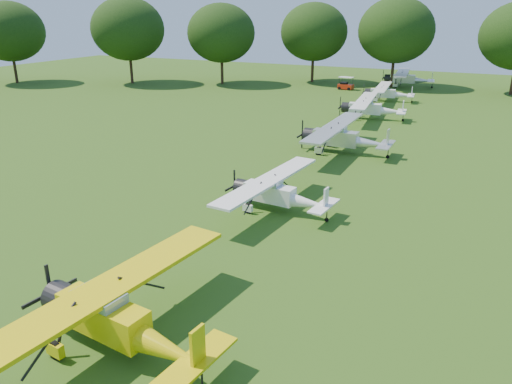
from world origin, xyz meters
TOP-DOWN VIEW (x-y plane):
  - ground at (0.00, 0.00)m, footprint 160.00×160.00m
  - tree_belt at (3.57, 0.16)m, footprint 137.36×130.27m
  - aircraft_2 at (1.57, -10.52)m, footprint 7.60×12.08m
  - aircraft_3 at (1.53, 3.66)m, footprint 6.48×10.32m
  - aircraft_4 at (1.47, 17.48)m, footprint 7.64×12.13m
  - aircraft_5 at (0.41, 31.76)m, footprint 7.09×11.29m
  - aircraft_6 at (-0.21, 43.60)m, footprint 6.44×10.26m
  - aircraft_7 at (-0.05, 57.37)m, footprint 7.65×12.16m
  - golf_cart at (-7.65, 50.93)m, footprint 2.26×1.55m

SIDE VIEW (x-z plane):
  - ground at x=0.00m, z-range 0.00..0.00m
  - golf_cart at x=-7.65m, z-range -0.30..1.51m
  - aircraft_6 at x=-0.21m, z-range 0.17..2.18m
  - aircraft_3 at x=1.53m, z-range 0.17..2.20m
  - aircraft_5 at x=0.41m, z-range 0.19..2.40m
  - aircraft_2 at x=1.57m, z-range 0.20..2.57m
  - aircraft_7 at x=-0.05m, z-range 0.20..2.59m
  - aircraft_4 at x=1.47m, z-range 0.20..2.61m
  - tree_belt at x=3.57m, z-range 0.77..15.29m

